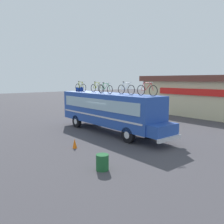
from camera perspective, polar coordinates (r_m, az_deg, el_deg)
name	(u,v)px	position (r m, az deg, el deg)	size (l,w,h in m)	color
ground_plane	(108,132)	(19.02, -1.00, -4.88)	(120.00, 120.00, 0.00)	#423F44
bus	(109,109)	(18.58, -0.74, 0.69)	(11.22, 2.40, 3.14)	#23479E
luggage_bag_1	(80,89)	(21.95, -7.97, 5.56)	(0.49, 0.53, 0.37)	#193899
rooftop_bicycle_1	(81,87)	(21.28, -7.73, 6.05)	(1.75, 0.44, 0.95)	black
rooftop_bicycle_2	(97,88)	(19.94, -3.75, 5.95)	(1.77, 0.44, 0.93)	black
rooftop_bicycle_3	(106,89)	(18.18, -1.60, 5.70)	(1.71, 0.44, 0.88)	black
rooftop_bicycle_4	(126,89)	(16.99, 3.48, 5.62)	(1.76, 0.44, 0.95)	black
rooftop_bicycle_5	(147,90)	(15.85, 8.57, 5.39)	(1.82, 0.44, 0.96)	black
roadside_building	(213,94)	(31.34, 23.53, 3.97)	(15.02, 10.58, 4.68)	beige
trash_bin	(102,162)	(11.18, -2.38, -12.24)	(0.60, 0.60, 0.76)	#1E592D
traffic_cone	(75,143)	(14.73, -9.16, -7.63)	(0.28, 0.28, 0.60)	orange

